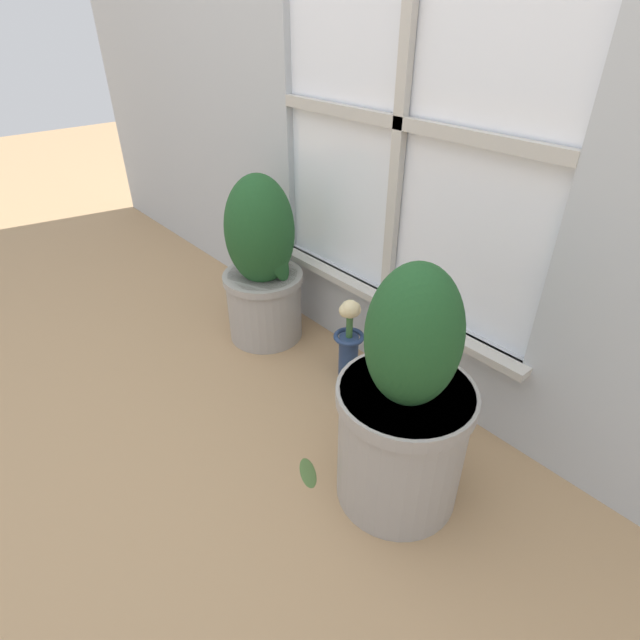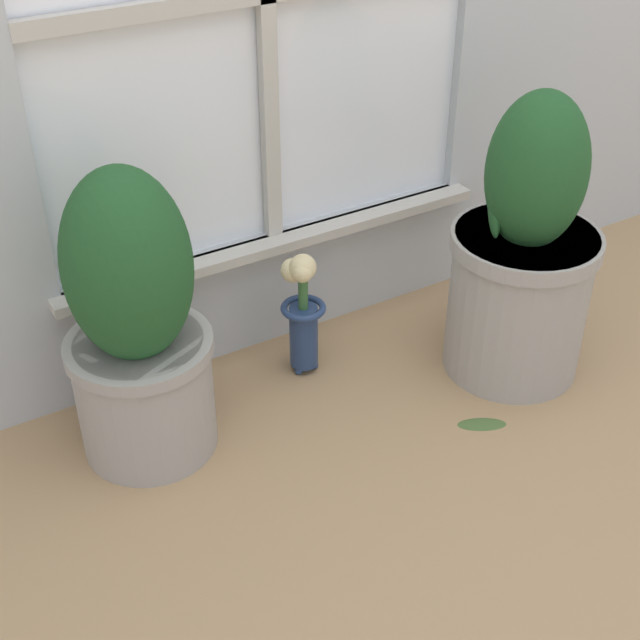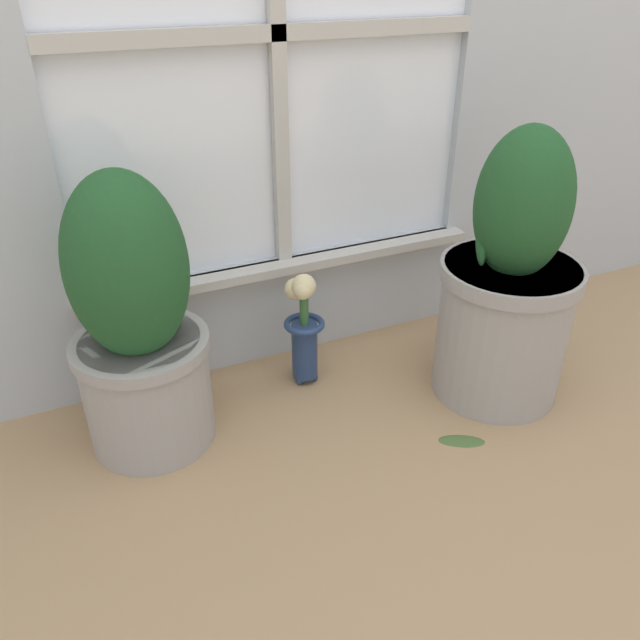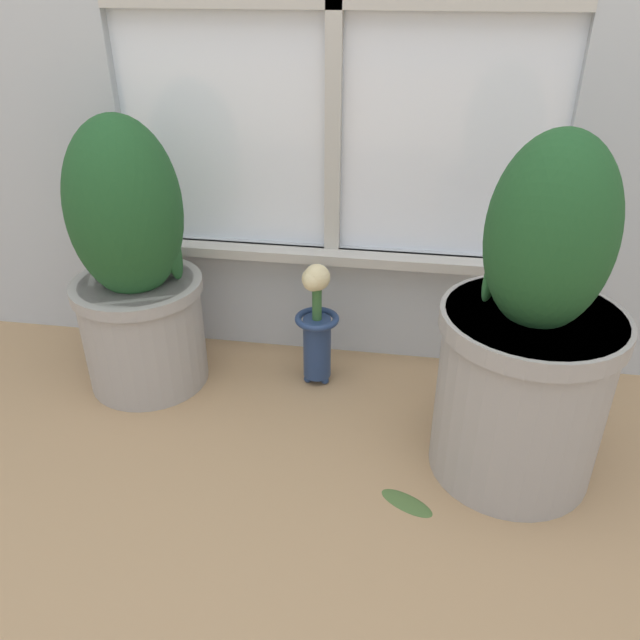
{
  "view_description": "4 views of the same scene",
  "coord_description": "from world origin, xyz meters",
  "views": [
    {
      "loc": [
        0.97,
        -0.56,
        1.13
      ],
      "look_at": [
        -0.04,
        0.32,
        0.27
      ],
      "focal_mm": 28.0,
      "sensor_mm": 36.0,
      "label": 1
    },
    {
      "loc": [
        -0.86,
        -1.07,
        1.31
      ],
      "look_at": [
        -0.04,
        0.3,
        0.23
      ],
      "focal_mm": 50.0,
      "sensor_mm": 36.0,
      "label": 2
    },
    {
      "loc": [
        -0.55,
        -0.84,
        0.99
      ],
      "look_at": [
        0.01,
        0.36,
        0.21
      ],
      "focal_mm": 35.0,
      "sensor_mm": 36.0,
      "label": 3
    },
    {
      "loc": [
        0.2,
        -0.85,
        0.9
      ],
      "look_at": [
        0.02,
        0.3,
        0.24
      ],
      "focal_mm": 35.0,
      "sensor_mm": 36.0,
      "label": 4
    }
  ],
  "objects": [
    {
      "name": "flower_vase",
      "position": [
        -0.01,
        0.43,
        0.17
      ],
      "size": [
        0.11,
        0.11,
        0.32
      ],
      "color": "navy",
      "rests_on": "ground_plane"
    },
    {
      "name": "potted_plant_right",
      "position": [
        0.43,
        0.19,
        0.29
      ],
      "size": [
        0.34,
        0.34,
        0.69
      ],
      "color": "#9E9993",
      "rests_on": "ground_plane"
    },
    {
      "name": "potted_plant_left",
      "position": [
        -0.43,
        0.37,
        0.3
      ],
      "size": [
        0.3,
        0.3,
        0.65
      ],
      "color": "#9E9993",
      "rests_on": "ground_plane"
    },
    {
      "name": "fallen_leaf",
      "position": [
        0.23,
        0.04,
        0.0
      ],
      "size": [
        0.12,
        0.09,
        0.01
      ],
      "color": "#476633",
      "rests_on": "ground_plane"
    },
    {
      "name": "ground_plane",
      "position": [
        0.0,
        0.0,
        0.0
      ],
      "size": [
        10.0,
        10.0,
        0.0
      ],
      "primitive_type": "plane",
      "color": "tan"
    }
  ]
}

